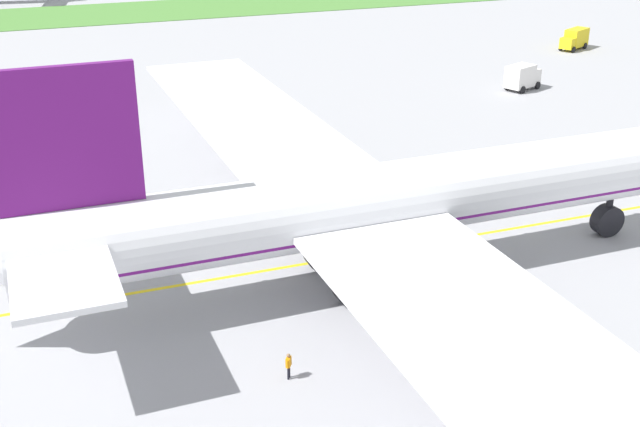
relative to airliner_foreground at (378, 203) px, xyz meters
The scene contains 7 objects.
ground_plane 8.41m from the airliner_foreground, 11.26° to the left, with size 600.00×600.00×0.00m, color #9E9EA3.
apron_taxi_line 9.08m from the airliner_foreground, 30.27° to the left, with size 280.00×0.36×0.01m, color yellow.
grass_median_strip 114.36m from the airliner_foreground, 86.86° to the left, with size 320.00×24.00×0.10m, color #4C8438.
airliner_foreground is the anchor object (origin of this frame).
ground_crew_wingwalker_port 13.74m from the airliner_foreground, 135.68° to the right, with size 0.43×0.47×1.58m.
service_truck_baggage_loader 54.43m from the airliner_foreground, 46.25° to the left, with size 5.34×3.97×3.12m.
service_truck_fuel_bowser 81.55m from the airliner_foreground, 44.19° to the left, with size 5.93×4.36×3.03m.
Camera 1 is at (-27.13, -45.84, 25.94)m, focal length 45.74 mm.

